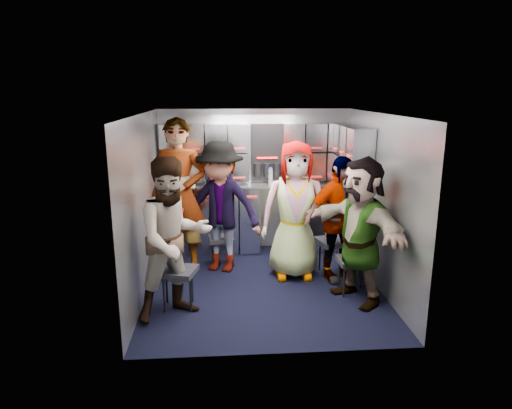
{
  "coord_description": "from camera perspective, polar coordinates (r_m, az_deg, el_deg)",
  "views": [
    {
      "loc": [
        -0.47,
        -5.22,
        2.36
      ],
      "look_at": [
        -0.06,
        0.35,
        0.96
      ],
      "focal_mm": 32.0,
      "sensor_mm": 36.0,
      "label": 1
    }
  ],
  "objects": [
    {
      "name": "wall_back",
      "position": [
        6.86,
        -0.2,
        3.09
      ],
      "size": [
        2.8,
        0.04,
        2.1
      ],
      "primitive_type": "cube",
      "color": "gray",
      "rests_on": "ground"
    },
    {
      "name": "cart_bank_left",
      "position": [
        6.12,
        -10.77,
        -3.92
      ],
      "size": [
        0.38,
        0.76,
        0.99
      ],
      "primitive_type": "cube",
      "color": "#A3A7B3",
      "rests_on": "ground"
    },
    {
      "name": "bottle_left",
      "position": [
        6.57,
        -4.54,
        3.47
      ],
      "size": [
        0.07,
        0.07,
        0.25
      ],
      "primitive_type": "cylinder",
      "color": "white",
      "rests_on": "counter"
    },
    {
      "name": "jump_seat_mid_left",
      "position": [
        6.32,
        -4.41,
        -4.46
      ],
      "size": [
        0.37,
        0.35,
        0.4
      ],
      "rotation": [
        0.0,
        0.0,
        0.11
      ],
      "color": "black",
      "rests_on": "ground"
    },
    {
      "name": "jump_seat_center",
      "position": [
        6.11,
        4.53,
        -4.71
      ],
      "size": [
        0.49,
        0.48,
        0.45
      ],
      "rotation": [
        0.0,
        0.0,
        -0.43
      ],
      "color": "black",
      "rests_on": "ground"
    },
    {
      "name": "ceiling",
      "position": [
        5.25,
        0.97,
        11.24
      ],
      "size": [
        2.8,
        3.0,
        0.02
      ],
      "primitive_type": "cube",
      "color": "silver",
      "rests_on": "wall_back"
    },
    {
      "name": "locker_bank_right",
      "position": [
        6.23,
        11.94,
        5.75
      ],
      "size": [
        0.28,
        1.0,
        0.82
      ],
      "primitive_type": "cube",
      "color": "#A3A7B3",
      "rests_on": "wall_right"
    },
    {
      "name": "wall_right",
      "position": [
        5.7,
        15.08,
        0.3
      ],
      "size": [
        0.04,
        3.0,
        2.1
      ],
      "primitive_type": "cube",
      "color": "gray",
      "rests_on": "ground"
    },
    {
      "name": "jump_seat_near_right",
      "position": [
        5.55,
        12.08,
        -7.09
      ],
      "size": [
        0.37,
        0.35,
        0.43
      ],
      "rotation": [
        0.0,
        0.0,
        0.02
      ],
      "color": "black",
      "rests_on": "ground"
    },
    {
      "name": "locker_bank_back",
      "position": [
        6.65,
        -0.11,
        6.57
      ],
      "size": [
        2.68,
        0.28,
        0.82
      ],
      "primitive_type": "cube",
      "color": "#A3A7B3",
      "rests_on": "wall_back"
    },
    {
      "name": "cup_left",
      "position": [
        6.59,
        -7.99,
        2.8
      ],
      "size": [
        0.09,
        0.09,
        0.11
      ],
      "primitive_type": "cylinder",
      "color": "tan",
      "rests_on": "counter"
    },
    {
      "name": "attendant_arc_c",
      "position": [
        5.8,
        4.89,
        -0.75
      ],
      "size": [
        0.89,
        0.6,
        1.76
      ],
      "primitive_type": "imported",
      "rotation": [
        0.0,
        0.0,
        -0.05
      ],
      "color": "black",
      "rests_on": "ground"
    },
    {
      "name": "attendant_arc_b",
      "position": [
        6.0,
        -4.5,
        -0.35
      ],
      "size": [
        1.27,
        0.99,
        1.74
      ],
      "primitive_type": "imported",
      "rotation": [
        0.0,
        0.0,
        -0.35
      ],
      "color": "black",
      "rests_on": "ground"
    },
    {
      "name": "attendant_arc_e",
      "position": [
        5.24,
        12.88,
        -3.18
      ],
      "size": [
        1.13,
        1.61,
        1.67
      ],
      "primitive_type": "imported",
      "rotation": [
        0.0,
        0.0,
        -1.12
      ],
      "color": "black",
      "rests_on": "ground"
    },
    {
      "name": "attendant_standing",
      "position": [
        6.08,
        -9.56,
        1.12
      ],
      "size": [
        0.82,
        0.61,
        2.03
      ],
      "primitive_type": "imported",
      "rotation": [
        0.0,
        0.0,
        -0.19
      ],
      "color": "black",
      "rests_on": "ground"
    },
    {
      "name": "right_cabinet",
      "position": [
        6.35,
        11.73,
        -3.25
      ],
      "size": [
        0.28,
        1.2,
        1.0
      ],
      "primitive_type": "cube",
      "color": "#A3A7B3",
      "rests_on": "ground"
    },
    {
      "name": "bottle_mid",
      "position": [
        6.57,
        -2.93,
        3.62
      ],
      "size": [
        0.06,
        0.06,
        0.28
      ],
      "primitive_type": "cylinder",
      "color": "white",
      "rests_on": "counter"
    },
    {
      "name": "red_latch_strip",
      "position": [
        6.5,
        0.06,
        0.93
      ],
      "size": [
        2.6,
        0.02,
        0.03
      ],
      "primitive_type": "cube",
      "color": "#A3191B",
      "rests_on": "cart_bank_back"
    },
    {
      "name": "floor",
      "position": [
        5.75,
        0.88,
        -10.15
      ],
      "size": [
        3.0,
        3.0,
        0.0
      ],
      "primitive_type": "plane",
      "color": "black",
      "rests_on": "ground"
    },
    {
      "name": "bottle_right",
      "position": [
        6.61,
        1.85,
        3.48
      ],
      "size": [
        0.06,
        0.06,
        0.23
      ],
      "primitive_type": "cylinder",
      "color": "white",
      "rests_on": "counter"
    },
    {
      "name": "jump_seat_near_left",
      "position": [
        5.14,
        -9.78,
        -8.48
      ],
      "size": [
        0.47,
        0.45,
        0.46
      ],
      "rotation": [
        0.0,
        0.0,
        -0.25
      ],
      "color": "black",
      "rests_on": "ground"
    },
    {
      "name": "attendant_arc_a",
      "position": [
        4.82,
        -10.2,
        -4.28
      ],
      "size": [
        1.05,
        0.97,
        1.72
      ],
      "primitive_type": "imported",
      "rotation": [
        0.0,
        0.0,
        0.49
      ],
      "color": "black",
      "rests_on": "ground"
    },
    {
      "name": "cup_right",
      "position": [
        6.65,
        4.15,
        2.94
      ],
      "size": [
        0.08,
        0.08,
        0.1
      ],
      "primitive_type": "cylinder",
      "color": "tan",
      "rests_on": "counter"
    },
    {
      "name": "jump_seat_mid_right",
      "position": [
        6.06,
        9.67,
        -4.79
      ],
      "size": [
        0.48,
        0.47,
        0.48
      ],
      "rotation": [
        0.0,
        0.0,
        0.25
      ],
      "color": "black",
      "rests_on": "ground"
    },
    {
      "name": "cart_bank_back",
      "position": [
        6.79,
        -0.07,
        -1.85
      ],
      "size": [
        2.68,
        0.38,
        0.99
      ],
      "primitive_type": "cube",
      "color": "#A3A7B3",
      "rests_on": "ground"
    },
    {
      "name": "attendant_arc_d",
      "position": [
        5.78,
        10.25,
        -1.84
      ],
      "size": [
        1.01,
        0.64,
        1.59
      ],
      "primitive_type": "imported",
      "rotation": [
        0.0,
        0.0,
        0.29
      ],
      "color": "black",
      "rests_on": "ground"
    },
    {
      "name": "coffee_niche",
      "position": [
        6.72,
        1.39,
        6.48
      ],
      "size": [
        0.46,
        0.16,
        0.84
      ],
      "primitive_type": null,
      "color": "black",
      "rests_on": "wall_back"
    },
    {
      "name": "wall_left",
      "position": [
        5.46,
        -13.86,
        -0.21
      ],
      "size": [
        0.04,
        3.0,
        2.1
      ],
      "primitive_type": "cube",
      "color": "gray",
      "rests_on": "ground"
    },
    {
      "name": "counter",
      "position": [
        6.67,
        -0.07,
        2.45
      ],
      "size": [
        2.68,
        0.42,
        0.03
      ],
      "primitive_type": "cube",
      "color": "#B5B8BD",
      "rests_on": "cart_bank_back"
    }
  ]
}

